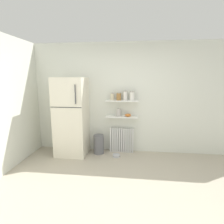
{
  "coord_description": "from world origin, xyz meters",
  "views": [
    {
      "loc": [
        0.17,
        -2.24,
        1.79
      ],
      "look_at": [
        -0.28,
        1.6,
        1.05
      ],
      "focal_mm": 28.7,
      "sensor_mm": 36.0,
      "label": 1
    }
  ],
  "objects": [
    {
      "name": "storage_jar_3",
      "position": [
        0.16,
        1.89,
        1.38
      ],
      "size": [
        0.11,
        0.11,
        0.21
      ],
      "color": "silver",
      "rests_on": "wall_shelf_upper"
    },
    {
      "name": "trash_bin",
      "position": [
        -0.61,
        1.76,
        0.23
      ],
      "size": [
        0.25,
        0.25,
        0.45
      ],
      "primitive_type": "cylinder",
      "color": "slate",
      "rests_on": "ground_plane"
    },
    {
      "name": "radiator",
      "position": [
        -0.07,
        1.92,
        0.3
      ],
      "size": [
        0.57,
        0.12,
        0.6
      ],
      "color": "white",
      "rests_on": "ground_plane"
    },
    {
      "name": "pet_food_bowl",
      "position": [
        -0.18,
        1.61,
        0.03
      ],
      "size": [
        0.17,
        0.17,
        0.05
      ],
      "primitive_type": "cylinder",
      "color": "#B7B7BC",
      "rests_on": "ground_plane"
    },
    {
      "name": "wall_shelf_lower",
      "position": [
        -0.07,
        1.89,
        0.88
      ],
      "size": [
        0.76,
        0.22,
        0.02
      ],
      "primitive_type": "cube",
      "color": "white"
    },
    {
      "name": "storage_jar_2",
      "position": [
        0.0,
        1.89,
        1.39
      ],
      "size": [
        0.1,
        0.1,
        0.22
      ],
      "color": "silver",
      "rests_on": "wall_shelf_upper"
    },
    {
      "name": "storage_jar_0",
      "position": [
        -0.3,
        1.89,
        1.36
      ],
      "size": [
        0.08,
        0.08,
        0.17
      ],
      "color": "beige",
      "rests_on": "wall_shelf_upper"
    },
    {
      "name": "refrigerator",
      "position": [
        -1.23,
        1.68,
        0.9
      ],
      "size": [
        0.7,
        0.68,
        1.8
      ],
      "color": "silver",
      "rests_on": "ground_plane"
    },
    {
      "name": "ground_plane",
      "position": [
        0.0,
        0.5,
        0.0
      ],
      "size": [
        7.04,
        7.04,
        0.0
      ],
      "primitive_type": "plane",
      "color": "#B2A893"
    },
    {
      "name": "wall_shelf_upper",
      "position": [
        -0.07,
        1.89,
        1.27
      ],
      "size": [
        0.76,
        0.22,
        0.02
      ],
      "primitive_type": "cube",
      "color": "white"
    },
    {
      "name": "storage_jar_1",
      "position": [
        -0.15,
        1.89,
        1.37
      ],
      "size": [
        0.11,
        0.11,
        0.18
      ],
      "color": "olive",
      "rests_on": "wall_shelf_upper"
    },
    {
      "name": "back_wall",
      "position": [
        0.0,
        2.05,
        1.3
      ],
      "size": [
        7.04,
        0.1,
        2.6
      ],
      "primitive_type": "cube",
      "color": "silver",
      "rests_on": "ground_plane"
    },
    {
      "name": "vase",
      "position": [
        -0.15,
        1.89,
        0.99
      ],
      "size": [
        0.11,
        0.11,
        0.18
      ],
      "primitive_type": "cylinder",
      "color": "#B2ADA8",
      "rests_on": "wall_shelf_lower"
    },
    {
      "name": "shelf_bowl",
      "position": [
        0.07,
        1.89,
        0.93
      ],
      "size": [
        0.14,
        0.14,
        0.07
      ],
      "primitive_type": "ellipsoid",
      "color": "orange",
      "rests_on": "wall_shelf_lower"
    }
  ]
}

